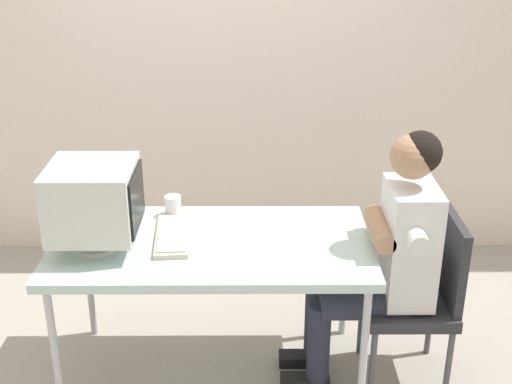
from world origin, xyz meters
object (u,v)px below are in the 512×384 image
Objects in this scene: crt_monitor at (94,200)px; keyboard at (173,235)px; desk at (212,250)px; desk_mug at (173,206)px; person_seated at (385,253)px; office_chair at (422,292)px.

crt_monitor is 0.93× the size of keyboard.
desk_mug is (-0.21, 0.28, 0.10)m from desk.
desk_mug is (-1.02, 0.32, 0.10)m from person_seated.
person_seated is (0.99, -0.06, -0.06)m from keyboard.
desk is 1.02m from office_chair.
keyboard is 0.26m from desk_mug.
desk is 3.50× the size of keyboard.
office_chair is 8.27× the size of desk_mug.
office_chair reaches higher than desk_mug.
crt_monitor is at bearing -132.66° from desk_mug.
office_chair is (1.18, -0.06, -0.27)m from keyboard.
person_seated reaches higher than desk_mug.
person_seated reaches higher than desk.
office_chair is 1.28m from desk_mug.
desk is 1.15× the size of person_seated.
crt_monitor is at bearing -179.30° from person_seated.
desk_mug reaches higher than desk.
crt_monitor is 1.59m from office_chair.
crt_monitor is 1.35m from person_seated.
desk_mug is at bearing 47.34° from crt_monitor.
crt_monitor is 0.31× the size of person_seated.
keyboard is 0.33× the size of person_seated.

